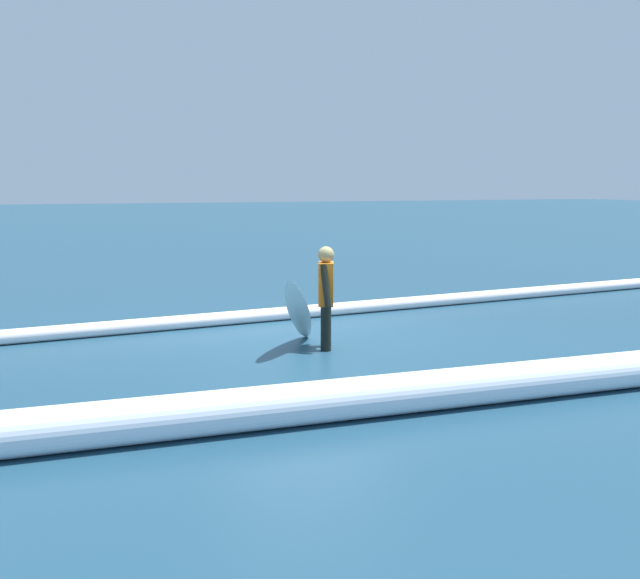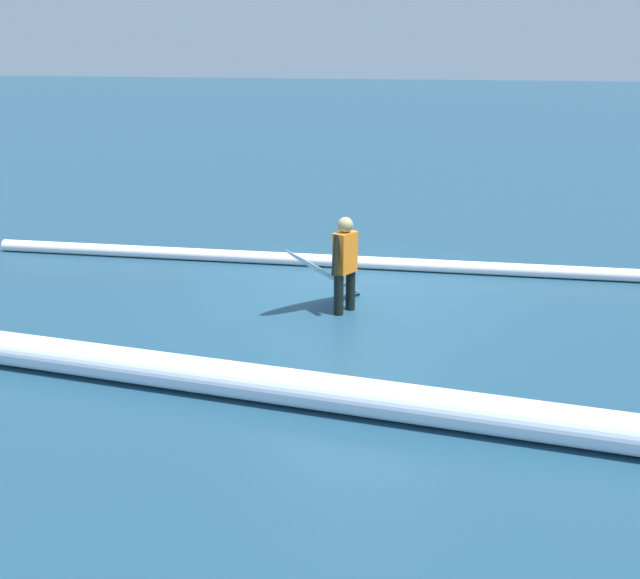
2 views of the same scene
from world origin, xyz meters
The scene contains 5 objects.
ground_plane centered at (0.00, 0.00, 0.00)m, with size 167.44×167.44×0.00m, color navy.
surfer centered at (0.00, 0.68, 0.77)m, with size 0.33×0.61×1.39m.
surfboard centered at (0.34, 0.53, 0.51)m, with size 1.07×1.56×1.06m.
wave_crest_foreground centered at (-2.29, -1.72, 0.11)m, with size 0.21×0.21×18.40m, color white.
wave_crest_midground centered at (1.53, 3.59, 0.20)m, with size 0.40×0.40×22.67m, color white.
Camera 2 is at (-2.03, 10.60, 3.62)m, focal length 41.82 mm.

